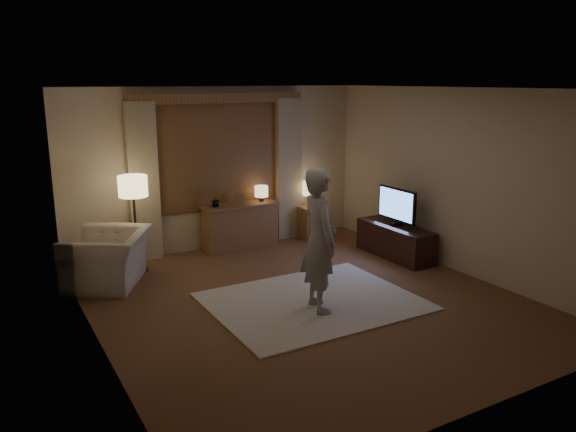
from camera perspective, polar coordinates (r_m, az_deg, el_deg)
room at (r=7.14m, az=-0.08°, el=2.67°), size 5.04×5.54×2.64m
rug at (r=7.08m, az=2.55°, el=-8.66°), size 2.50×2.00×0.02m
sideboard at (r=9.20m, az=-4.90°, el=-1.14°), size 1.20×0.40×0.70m
picture_frame at (r=9.10m, az=-4.95°, el=1.60°), size 0.16×0.02×0.20m
plant at (r=8.93m, az=-7.29°, el=1.64°), size 0.17×0.13×0.30m
table_lamp_sideboard at (r=9.25m, az=-2.72°, el=2.45°), size 0.22×0.22×0.30m
floor_lamp at (r=8.17m, az=-15.45°, el=2.42°), size 0.41×0.41×1.40m
armchair at (r=7.91m, az=-17.84°, el=-4.17°), size 1.41×1.46×0.73m
side_table at (r=9.80m, az=2.32°, el=-0.61°), size 0.40×0.40×0.56m
table_lamp_side at (r=9.67m, az=2.36°, el=2.76°), size 0.30×0.30×0.44m
tv_stand at (r=8.91m, az=10.84°, el=-2.52°), size 0.45×1.40×0.50m
tv at (r=8.76m, az=11.00°, el=1.08°), size 0.20×0.81×0.59m
person at (r=6.57m, az=3.20°, el=-2.44°), size 0.52×0.69×1.71m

